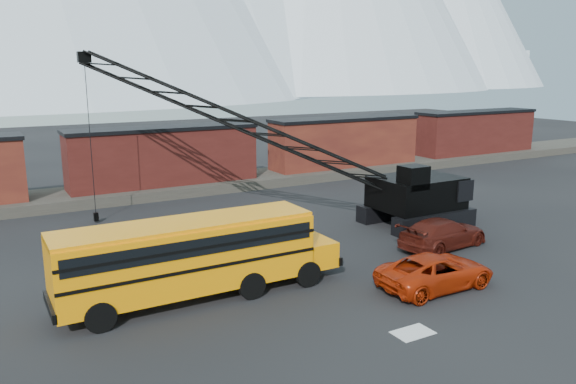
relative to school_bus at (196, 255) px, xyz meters
name	(u,v)px	position (x,y,z in m)	size (l,w,h in m)	color
ground	(335,296)	(4.88, -2.58, -1.79)	(160.00, 160.00, 0.00)	black
gravel_berm	(165,188)	(4.88, 19.42, -1.44)	(120.00, 5.00, 0.70)	#4B463E
boxcar_mid	(164,156)	(4.88, 19.42, 0.97)	(13.70, 3.10, 4.17)	#491814
boxcar_east_near	(345,142)	(20.88, 19.42, 0.97)	(13.70, 3.10, 4.17)	#441613
boxcar_east_far	(476,132)	(36.88, 19.42, 0.97)	(13.70, 3.10, 4.17)	#491814
snow_patch	(413,333)	(5.38, -6.58, -1.78)	(1.40, 0.90, 0.02)	silver
school_bus	(196,255)	(0.00, 0.00, 0.00)	(11.65, 2.65, 3.19)	orange
red_pickup	(436,271)	(8.98, -3.92, -1.08)	(2.38, 5.17, 1.44)	#AA2408
maroon_suv	(443,233)	(13.15, -0.11, -1.04)	(2.12, 5.22, 1.52)	#44120C
crawler_crane	(243,124)	(6.20, 8.72, 4.11)	(19.51, 12.09, 10.05)	black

